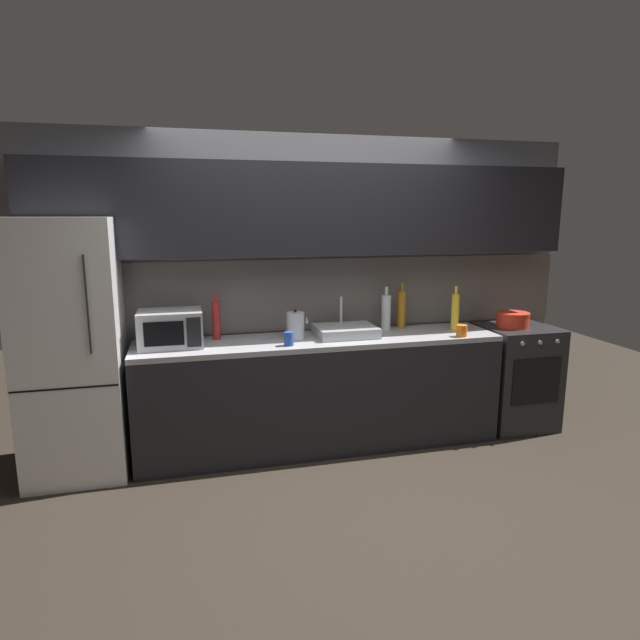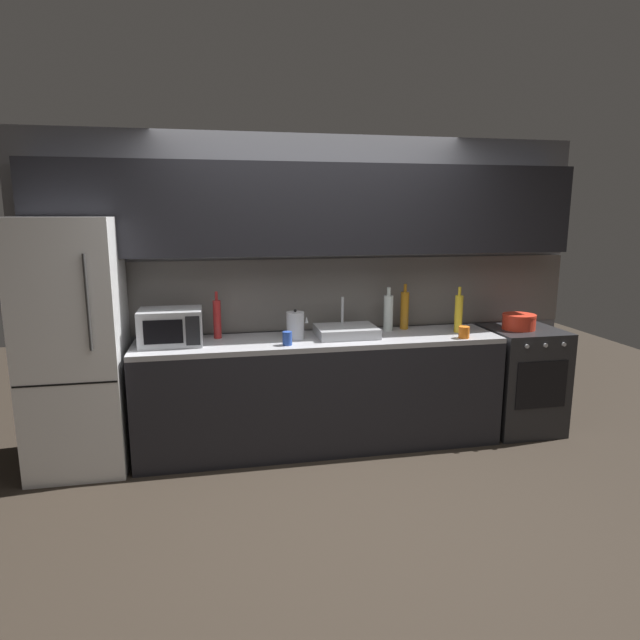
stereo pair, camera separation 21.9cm
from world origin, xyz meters
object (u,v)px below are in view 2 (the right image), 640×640
object	(u,v)px
wine_bottle_yellow	(459,313)
wine_bottle_red	(217,319)
refrigerator	(75,346)
mug_blue	(287,338)
kettle	(295,325)
microwave	(171,327)
oven_range	(521,379)
mug_orange	(464,332)
cooking_pot	(519,322)
wine_bottle_amber	(405,310)
wine_bottle_clear	(388,313)

from	to	relation	value
wine_bottle_yellow	wine_bottle_red	bearing A→B (deg)	175.11
refrigerator	mug_blue	xyz separation A→B (m)	(1.53, -0.17, 0.03)
kettle	wine_bottle_yellow	world-z (taller)	wine_bottle_yellow
microwave	mug_blue	world-z (taller)	microwave
oven_range	wine_bottle_yellow	size ratio (longest dim) A/B	2.38
mug_orange	mug_blue	size ratio (longest dim) A/B	0.91
wine_bottle_yellow	cooking_pot	size ratio (longest dim) A/B	1.36
wine_bottle_amber	wine_bottle_clear	world-z (taller)	wine_bottle_amber
wine_bottle_red	mug_blue	world-z (taller)	wine_bottle_red
refrigerator	cooking_pot	bearing A→B (deg)	0.00
microwave	kettle	world-z (taller)	microwave
mug_blue	kettle	bearing A→B (deg)	64.51
refrigerator	mug_orange	world-z (taller)	refrigerator
wine_bottle_clear	cooking_pot	distance (m)	1.13
wine_bottle_clear	mug_orange	world-z (taller)	wine_bottle_clear
wine_bottle_red	wine_bottle_yellow	bearing A→B (deg)	-4.89
wine_bottle_amber	oven_range	bearing A→B (deg)	-11.34
microwave	wine_bottle_clear	world-z (taller)	wine_bottle_clear
oven_range	mug_blue	bearing A→B (deg)	-175.22
microwave	wine_bottle_clear	bearing A→B (deg)	4.65
wine_bottle_red	cooking_pot	distance (m)	2.53
microwave	oven_range	bearing A→B (deg)	-0.39
wine_bottle_yellow	refrigerator	bearing A→B (deg)	179.89
microwave	mug_orange	distance (m)	2.27
wine_bottle_clear	wine_bottle_yellow	bearing A→B (deg)	-16.80
wine_bottle_red	mug_orange	bearing A→B (deg)	-11.26
refrigerator	cooking_pot	size ratio (longest dim) A/B	6.66
refrigerator	wine_bottle_red	xyz separation A→B (m)	(1.02, 0.16, 0.13)
wine_bottle_amber	mug_orange	world-z (taller)	wine_bottle_amber
microwave	wine_bottle_yellow	size ratio (longest dim) A/B	1.22
cooking_pot	wine_bottle_yellow	bearing A→B (deg)	-179.39
kettle	mug_blue	world-z (taller)	kettle
microwave	wine_bottle_amber	world-z (taller)	wine_bottle_amber
oven_range	mug_blue	world-z (taller)	mug_blue
microwave	cooking_pot	bearing A→B (deg)	-0.37
wine_bottle_clear	refrigerator	bearing A→B (deg)	-176.21
wine_bottle_red	mug_blue	xyz separation A→B (m)	(0.51, -0.34, -0.11)
wine_bottle_amber	wine_bottle_clear	xyz separation A→B (m)	(-0.16, -0.04, -0.01)
mug_blue	microwave	bearing A→B (deg)	167.25
wine_bottle_yellow	mug_blue	size ratio (longest dim) A/B	3.66
wine_bottle_clear	cooking_pot	world-z (taller)	wine_bottle_clear
mug_blue	refrigerator	bearing A→B (deg)	173.50
wine_bottle_red	wine_bottle_yellow	xyz separation A→B (m)	(1.96, -0.17, 0.00)
wine_bottle_amber	mug_orange	distance (m)	0.56
wine_bottle_clear	cooking_pot	size ratio (longest dim) A/B	1.33
refrigerator	mug_orange	distance (m)	2.95
oven_range	microwave	bearing A→B (deg)	179.61
refrigerator	wine_bottle_amber	xyz separation A→B (m)	(2.59, 0.20, 0.14)
kettle	wine_bottle_yellow	xyz separation A→B (m)	(1.36, -0.02, 0.05)
wine_bottle_clear	mug_orange	distance (m)	0.64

